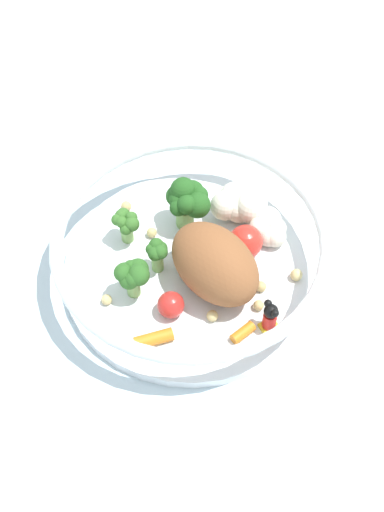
% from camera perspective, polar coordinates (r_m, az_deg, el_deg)
% --- Properties ---
extents(ground_plane, '(2.40, 2.40, 0.00)m').
position_cam_1_polar(ground_plane, '(0.64, 0.41, -1.35)').
color(ground_plane, silver).
extents(food_container, '(0.25, 0.25, 0.07)m').
position_cam_1_polar(food_container, '(0.62, 0.74, 0.46)').
color(food_container, white).
rests_on(food_container, ground_plane).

